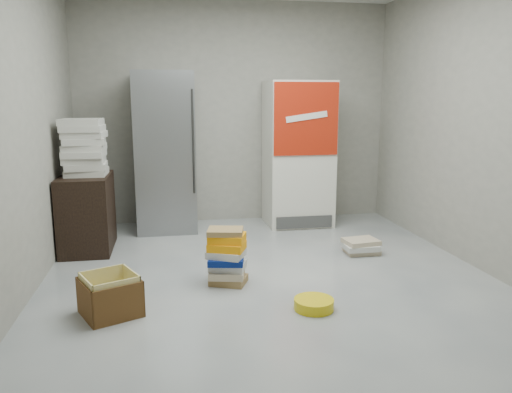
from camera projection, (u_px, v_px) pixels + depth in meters
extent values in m
plane|color=#B1B1AC|center=(275.00, 286.00, 4.28)|extent=(5.00, 5.00, 0.00)
cube|color=gray|center=(235.00, 113.00, 6.43)|extent=(4.00, 0.04, 2.80)
cube|color=gray|center=(442.00, 158.00, 1.60)|extent=(4.00, 0.04, 2.80)
cube|color=gray|center=(11.00, 124.00, 3.67)|extent=(0.04, 5.00, 2.80)
cube|color=gray|center=(500.00, 120.00, 4.36)|extent=(0.04, 5.00, 2.80)
cube|color=#929499|center=(165.00, 152.00, 6.01)|extent=(0.70, 0.70, 1.90)
cylinder|color=#333333|center=(193.00, 142.00, 5.68)|extent=(0.02, 0.02, 1.19)
cube|color=silver|center=(298.00, 154.00, 6.30)|extent=(0.80, 0.70, 1.80)
cube|color=#AB1F0C|center=(306.00, 119.00, 5.86)|extent=(0.78, 0.02, 0.85)
cube|color=white|center=(307.00, 117.00, 5.84)|extent=(0.50, 0.01, 0.14)
cube|color=#3F3F3F|center=(304.00, 222.00, 6.10)|extent=(0.70, 0.02, 0.15)
cube|color=black|center=(87.00, 213.00, 5.26)|extent=(0.50, 0.80, 0.80)
cube|color=beige|center=(87.00, 172.00, 5.20)|extent=(0.41, 0.41, 0.06)
cube|color=beige|center=(87.00, 166.00, 5.18)|extent=(0.42, 0.42, 0.06)
cube|color=beige|center=(84.00, 160.00, 5.17)|extent=(0.41, 0.41, 0.06)
cube|color=beige|center=(84.00, 154.00, 5.13)|extent=(0.41, 0.41, 0.06)
cube|color=beige|center=(84.00, 147.00, 5.14)|extent=(0.41, 0.41, 0.06)
cube|color=beige|center=(85.00, 141.00, 5.12)|extent=(0.42, 0.42, 0.06)
cube|color=beige|center=(85.00, 135.00, 5.12)|extent=(0.42, 0.42, 0.06)
cube|color=beige|center=(83.00, 128.00, 5.09)|extent=(0.41, 0.41, 0.06)
cube|color=beige|center=(81.00, 122.00, 5.08)|extent=(0.41, 0.41, 0.06)
cube|color=olive|center=(229.00, 280.00, 4.35)|extent=(0.37, 0.34, 0.06)
cube|color=#BCA98B|center=(227.00, 274.00, 4.33)|extent=(0.34, 0.30, 0.06)
cube|color=beige|center=(228.00, 266.00, 4.34)|extent=(0.36, 0.32, 0.07)
cube|color=navy|center=(226.00, 261.00, 4.30)|extent=(0.34, 0.29, 0.05)
cube|color=beige|center=(226.00, 254.00, 4.30)|extent=(0.37, 0.34, 0.06)
cube|color=#FF9A0A|center=(227.00, 246.00, 4.29)|extent=(0.37, 0.33, 0.07)
cube|color=#FF9A0A|center=(227.00, 238.00, 4.29)|extent=(0.36, 0.32, 0.07)
cube|color=olive|center=(225.00, 231.00, 4.28)|extent=(0.34, 0.29, 0.05)
cube|color=#BCA98B|center=(361.00, 251.00, 5.21)|extent=(0.35, 0.27, 0.05)
cube|color=beige|center=(360.00, 247.00, 5.17)|extent=(0.34, 0.27, 0.05)
cube|color=#BCA98B|center=(361.00, 241.00, 5.17)|extent=(0.37, 0.31, 0.05)
cube|color=gold|center=(111.00, 313.00, 3.73)|extent=(0.49, 0.49, 0.01)
cube|color=brown|center=(102.00, 289.00, 3.86)|extent=(0.36, 0.17, 0.28)
cube|color=brown|center=(119.00, 305.00, 3.55)|extent=(0.36, 0.17, 0.28)
cube|color=brown|center=(85.00, 303.00, 3.60)|extent=(0.17, 0.36, 0.28)
cube|color=brown|center=(134.00, 291.00, 3.81)|extent=(0.17, 0.36, 0.28)
cube|color=gold|center=(103.00, 287.00, 3.84)|extent=(0.33, 0.16, 0.31)
cube|color=gold|center=(118.00, 302.00, 3.56)|extent=(0.33, 0.16, 0.31)
cube|color=gold|center=(87.00, 300.00, 3.61)|extent=(0.16, 0.33, 0.31)
cube|color=gold|center=(132.00, 289.00, 3.80)|extent=(0.16, 0.33, 0.31)
cylinder|color=yellow|center=(314.00, 304.00, 3.81)|extent=(0.34, 0.34, 0.08)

